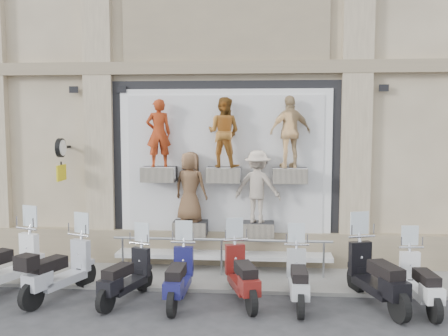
{
  "coord_description": "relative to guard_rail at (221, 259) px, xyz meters",
  "views": [
    {
      "loc": [
        1.01,
        -9.06,
        3.59
      ],
      "look_at": [
        0.07,
        1.9,
        2.55
      ],
      "focal_mm": 40.0,
      "sensor_mm": 36.0,
      "label": 1
    }
  ],
  "objects": [
    {
      "name": "shop_vitrine",
      "position": [
        0.1,
        0.75,
        1.92
      ],
      "size": [
        5.6,
        0.86,
        4.3
      ],
      "color": "black",
      "rests_on": "ground"
    },
    {
      "name": "scooter_e",
      "position": [
        -0.7,
        -1.63,
        0.3
      ],
      "size": [
        0.56,
        1.9,
        1.54
      ],
      "primitive_type": null,
      "rotation": [
        0.0,
        0.0,
        -0.01
      ],
      "color": "#15154B",
      "rests_on": "ground"
    },
    {
      "name": "scooter_g",
      "position": [
        1.64,
        -1.53,
        0.29
      ],
      "size": [
        0.56,
        1.86,
        1.51
      ],
      "primitive_type": null,
      "rotation": [
        0.0,
        0.0,
        0.01
      ],
      "color": "#A1A4A8",
      "rests_on": "ground"
    },
    {
      "name": "clock_sign_bracket",
      "position": [
        -3.9,
        0.47,
        2.34
      ],
      "size": [
        0.1,
        0.8,
        1.02
      ],
      "color": "black",
      "rests_on": "ground"
    },
    {
      "name": "sidewalk",
      "position": [
        0.0,
        0.1,
        -0.43
      ],
      "size": [
        16.0,
        2.2,
        0.08
      ],
      "primitive_type": "cube",
      "color": "gray",
      "rests_on": "ground"
    },
    {
      "name": "scooter_i",
      "position": [
        3.95,
        -1.52,
        0.28
      ],
      "size": [
        0.7,
        1.88,
        1.49
      ],
      "primitive_type": null,
      "rotation": [
        0.0,
        0.0,
        0.09
      ],
      "color": "silver",
      "rests_on": "ground"
    },
    {
      "name": "building",
      "position": [
        0.0,
        5.0,
        5.54
      ],
      "size": [
        14.0,
        8.6,
        12.0
      ],
      "primitive_type": null,
      "color": "beige",
      "rests_on": "ground"
    },
    {
      "name": "scooter_d",
      "position": [
        -1.76,
        -1.62,
        0.28
      ],
      "size": [
        1.08,
        1.9,
        1.48
      ],
      "primitive_type": null,
      "rotation": [
        0.0,
        0.0,
        -0.32
      ],
      "color": "black",
      "rests_on": "ground"
    },
    {
      "name": "ground",
      "position": [
        0.0,
        -2.0,
        -0.47
      ],
      "size": [
        90.0,
        90.0,
        0.0
      ],
      "primitive_type": "plane",
      "color": "#2E2E31",
      "rests_on": "ground"
    },
    {
      "name": "scooter_b",
      "position": [
        -4.41,
        -1.34,
        0.41
      ],
      "size": [
        1.36,
        2.23,
        1.75
      ],
      "primitive_type": null,
      "rotation": [
        0.0,
        0.0,
        -0.37
      ],
      "color": "silver",
      "rests_on": "ground"
    },
    {
      "name": "scooter_f",
      "position": [
        0.54,
        -1.44,
        0.32
      ],
      "size": [
        1.11,
        2.02,
        1.57
      ],
      "primitive_type": null,
      "rotation": [
        0.0,
        0.0,
        0.3
      ],
      "color": "#621410",
      "rests_on": "ground"
    },
    {
      "name": "scooter_c",
      "position": [
        -3.15,
        -1.55,
        0.36
      ],
      "size": [
        1.29,
        2.12,
        1.66
      ],
      "primitive_type": null,
      "rotation": [
        0.0,
        0.0,
        -0.37
      ],
      "color": "#9EA2AC",
      "rests_on": "ground"
    },
    {
      "name": "guard_rail",
      "position": [
        0.0,
        0.0,
        0.0
      ],
      "size": [
        5.06,
        0.1,
        0.93
      ],
      "primitive_type": null,
      "color": "#9EA0A5",
      "rests_on": "ground"
    },
    {
      "name": "scooter_h",
      "position": [
        3.14,
        -1.48,
        0.41
      ],
      "size": [
        1.28,
        2.23,
        1.74
      ],
      "primitive_type": null,
      "rotation": [
        0.0,
        0.0,
        0.32
      ],
      "color": "black",
      "rests_on": "ground"
    }
  ]
}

